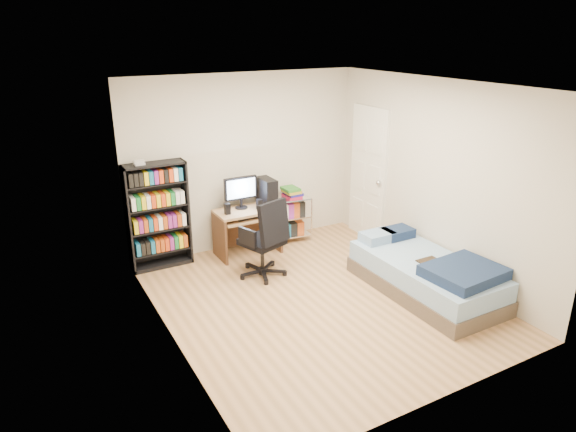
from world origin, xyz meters
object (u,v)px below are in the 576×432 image
media_shelf (158,215)px  office_chair (265,252)px  computer_desk (251,212)px  bed (427,275)px

media_shelf → office_chair: 1.51m
media_shelf → computer_desk: 1.30m
bed → office_chair: bearing=137.8°
computer_desk → bed: bearing=-58.8°
media_shelf → computer_desk: (1.29, -0.16, -0.13)m
bed → computer_desk: bearing=121.2°
office_chair → media_shelf: bearing=120.4°
office_chair → bed: office_chair is taller
media_shelf → bed: media_shelf is taller
media_shelf → bed: bearing=-41.8°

